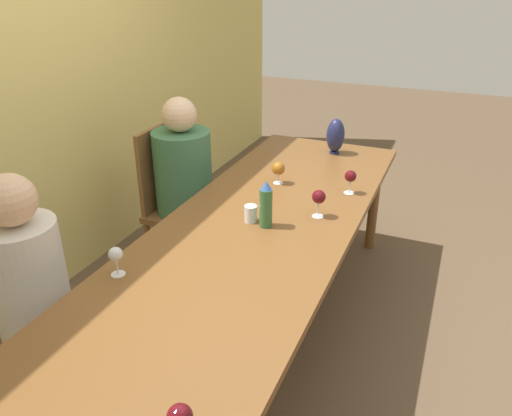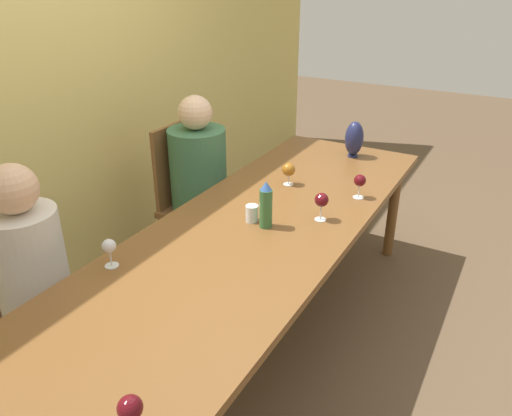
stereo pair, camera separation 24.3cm
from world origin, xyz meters
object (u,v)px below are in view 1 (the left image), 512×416
object	(u,v)px
water_bottle	(266,205)
wine_glass_2	(350,177)
person_far	(186,184)
vase	(335,136)
chair_near	(23,311)
person_near	(33,291)
wine_glass_3	(319,197)
wine_glass_1	(278,169)
chair_far	(175,199)
water_tumbler	(251,214)
wine_glass_0	(116,255)

from	to	relation	value
water_bottle	wine_glass_2	xyz separation A→B (m)	(0.56, -0.29, -0.02)
person_far	water_bottle	bearing A→B (deg)	-124.60
water_bottle	wine_glass_2	world-z (taller)	water_bottle
wine_glass_2	vase	bearing A→B (deg)	22.16
vase	chair_near	bearing A→B (deg)	155.00
person_near	wine_glass_3	bearing A→B (deg)	-45.51
wine_glass_3	chair_near	distance (m)	1.49
water_bottle	vase	world-z (taller)	vase
wine_glass_1	chair_far	size ratio (longest dim) A/B	0.13
person_near	water_tumbler	bearing A→B (deg)	-41.31
vase	person_near	size ratio (longest dim) A/B	0.21
vase	chair_far	xyz separation A→B (m)	(-0.64, 0.91, -0.37)
wine_glass_2	person_far	bearing A→B (deg)	91.06
chair_near	person_far	bearing A→B (deg)	-4.14
water_tumbler	person_near	size ratio (longest dim) A/B	0.07
water_tumbler	person_near	bearing A→B (deg)	138.69
wine_glass_0	wine_glass_1	bearing A→B (deg)	-13.01
wine_glass_0	chair_near	xyz separation A→B (m)	(-0.13, 0.46, -0.33)
wine_glass_1	person_near	bearing A→B (deg)	153.66
chair_near	chair_far	distance (m)	1.31
wine_glass_0	wine_glass_2	xyz separation A→B (m)	(1.20, -0.70, 0.01)
water_bottle	vase	distance (m)	1.18
water_bottle	person_near	size ratio (longest dim) A/B	0.20
person_near	person_far	bearing A→B (deg)	-0.09
wine_glass_3	wine_glass_0	bearing A→B (deg)	143.94
wine_glass_1	wine_glass_3	bearing A→B (deg)	-133.84
person_far	wine_glass_1	bearing A→B (deg)	-90.45
vase	chair_near	xyz separation A→B (m)	(-1.95, 0.91, -0.37)
water_tumbler	wine_glass_3	world-z (taller)	wine_glass_3
water_tumbler	wine_glass_3	bearing A→B (deg)	-58.20
wine_glass_3	person_near	xyz separation A→B (m)	(-0.97, 0.99, -0.22)
water_tumbler	person_near	xyz separation A→B (m)	(-0.79, 0.69, -0.15)
person_far	person_near	bearing A→B (deg)	179.91
wine_glass_0	water_bottle	bearing A→B (deg)	-32.28
wine_glass_3	person_near	bearing A→B (deg)	134.49
wine_glass_3	chair_far	size ratio (longest dim) A/B	0.15
water_tumbler	chair_far	distance (m)	0.98
wine_glass_3	chair_near	xyz separation A→B (m)	(-0.97, 1.08, -0.35)
wine_glass_0	person_near	size ratio (longest dim) A/B	0.11
water_tumbler	vase	distance (m)	1.17
wine_glass_1	vase	bearing A→B (deg)	-14.83
water_bottle	wine_glass_3	xyz separation A→B (m)	(0.20, -0.21, -0.01)
water_tumbler	wine_glass_1	bearing A→B (deg)	5.23
wine_glass_0	wine_glass_3	bearing A→B (deg)	-36.06
person_near	water_bottle	bearing A→B (deg)	-45.36
wine_glass_2	person_near	world-z (taller)	person_near
wine_glass_1	wine_glass_3	xyz separation A→B (m)	(-0.33, -0.34, 0.02)
wine_glass_0	chair_near	distance (m)	0.59
chair_far	person_near	world-z (taller)	person_near
water_tumbler	chair_near	bearing A→B (deg)	135.11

